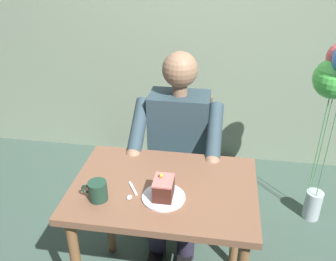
% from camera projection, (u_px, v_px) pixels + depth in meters
% --- Properties ---
extents(dining_table, '(0.89, 0.63, 0.75)m').
position_uv_depth(dining_table, '(164.00, 204.00, 1.82)').
color(dining_table, brown).
rests_on(dining_table, ground).
extents(chair, '(0.42, 0.42, 0.90)m').
position_uv_depth(chair, '(180.00, 157.00, 2.46)').
color(chair, brown).
rests_on(chair, ground).
extents(seated_person, '(0.53, 0.58, 1.25)m').
position_uv_depth(seated_person, '(177.00, 151.00, 2.24)').
color(seated_person, '#2D414A').
rests_on(seated_person, ground).
extents(dessert_plate, '(0.20, 0.20, 0.01)m').
position_uv_depth(dessert_plate, '(164.00, 197.00, 1.68)').
color(dessert_plate, white).
rests_on(dessert_plate, dining_table).
extents(cake_slice, '(0.09, 0.12, 0.11)m').
position_uv_depth(cake_slice, '(164.00, 188.00, 1.66)').
color(cake_slice, '#492218').
rests_on(cake_slice, dessert_plate).
extents(coffee_cup, '(0.12, 0.09, 0.09)m').
position_uv_depth(coffee_cup, '(97.00, 190.00, 1.65)').
color(coffee_cup, '#1E3E2F').
rests_on(coffee_cup, dining_table).
extents(dessert_spoon, '(0.07, 0.14, 0.01)m').
position_uv_depth(dessert_spoon, '(131.00, 193.00, 1.71)').
color(dessert_spoon, silver).
rests_on(dessert_spoon, dining_table).
extents(balloon_display, '(0.26, 0.29, 1.30)m').
position_uv_depth(balloon_display, '(336.00, 86.00, 2.22)').
color(balloon_display, '#B2C1C6').
rests_on(balloon_display, ground).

